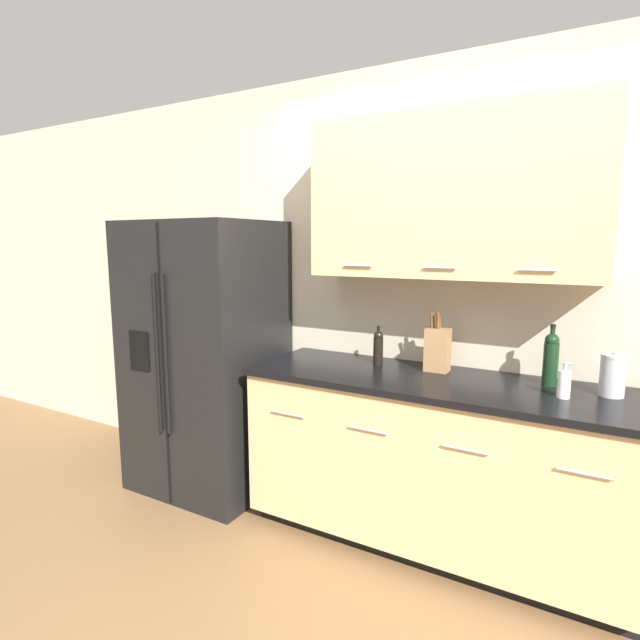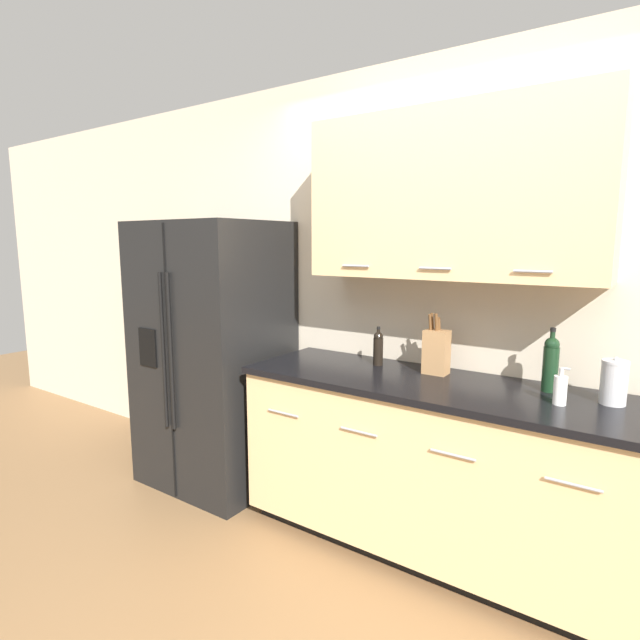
{
  "view_description": "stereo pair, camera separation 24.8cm",
  "coord_description": "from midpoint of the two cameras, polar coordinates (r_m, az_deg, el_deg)",
  "views": [
    {
      "loc": [
        0.62,
        -1.46,
        1.61
      ],
      "look_at": [
        -0.77,
        0.99,
        1.17
      ],
      "focal_mm": 28.0,
      "sensor_mm": 36.0,
      "label": 1
    },
    {
      "loc": [
        0.83,
        -1.33,
        1.61
      ],
      "look_at": [
        -0.77,
        0.99,
        1.17
      ],
      "focal_mm": 28.0,
      "sensor_mm": 36.0,
      "label": 2
    }
  ],
  "objects": [
    {
      "name": "wall_back",
      "position": [
        2.79,
        19.21,
        4.54
      ],
      "size": [
        10.0,
        0.39,
        2.6
      ],
      "color": "beige",
      "rests_on": "ground_plane"
    },
    {
      "name": "counter_unit",
      "position": [
        2.77,
        14.99,
        -15.89
      ],
      "size": [
        1.97,
        0.64,
        0.92
      ],
      "color": "black",
      "rests_on": "ground_plane"
    },
    {
      "name": "refrigerator",
      "position": [
        3.38,
        -10.07,
        -3.93
      ],
      "size": [
        0.89,
        0.74,
        1.74
      ],
      "color": "black",
      "rests_on": "ground_plane"
    },
    {
      "name": "knife_block",
      "position": [
        2.73,
        15.71,
        -3.47
      ],
      "size": [
        0.13,
        0.09,
        0.33
      ],
      "color": "#A87A4C",
      "rests_on": "counter_unit"
    },
    {
      "name": "wine_bottle",
      "position": [
        2.61,
        27.4,
        -4.4
      ],
      "size": [
        0.07,
        0.07,
        0.3
      ],
      "color": "black",
      "rests_on": "counter_unit"
    },
    {
      "name": "soap_dispenser",
      "position": [
        2.44,
        28.46,
        -7.04
      ],
      "size": [
        0.06,
        0.05,
        0.17
      ],
      "color": "white",
      "rests_on": "counter_unit"
    },
    {
      "name": "oil_bottle",
      "position": [
        2.85,
        9.16,
        -3.15
      ],
      "size": [
        0.06,
        0.06,
        0.22
      ],
      "color": "black",
      "rests_on": "counter_unit"
    },
    {
      "name": "steel_canister",
      "position": [
        2.55,
        33.03,
        -6.01
      ],
      "size": [
        0.11,
        0.11,
        0.21
      ],
      "color": "#B7B7BA",
      "rests_on": "counter_unit"
    }
  ]
}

